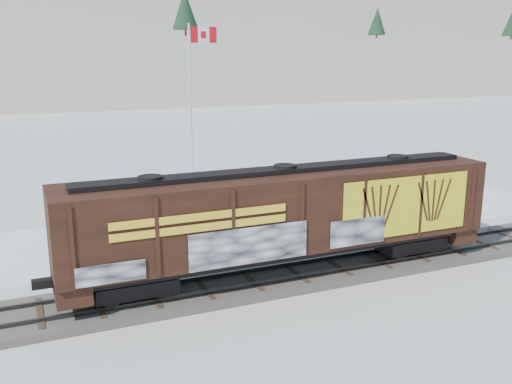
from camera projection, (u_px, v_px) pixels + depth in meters
name	position (u px, v px, depth m)	size (l,w,h in m)	color
ground	(294.00, 278.00, 23.91)	(500.00, 500.00, 0.00)	white
rail_track	(294.00, 275.00, 23.88)	(50.00, 3.40, 0.43)	#59544C
parking_strip	(231.00, 228.00, 30.61)	(40.00, 8.00, 0.03)	white
hillside	(47.00, 32.00, 145.36)	(360.00, 110.00, 93.00)	white
hopper_railcar	(285.00, 214.00, 23.05)	(18.03, 3.06, 4.34)	black
flagpole	(193.00, 134.00, 37.33)	(2.30, 0.90, 11.01)	silver
car_silver	(91.00, 227.00, 28.50)	(1.61, 4.01, 1.37)	#B8BAC0
car_white	(163.00, 222.00, 29.05)	(1.59, 4.55, 1.50)	silver
car_dark	(367.00, 207.00, 32.25)	(1.97, 4.84, 1.41)	black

